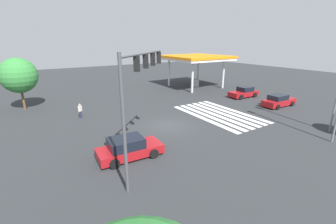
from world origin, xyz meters
name	(u,v)px	position (x,y,z in m)	size (l,w,h in m)	color
ground_plane	(168,126)	(0.00, 0.00, 0.00)	(111.39, 111.39, 0.00)	#2B2D30
crosswalk_markings	(219,114)	(0.00, -6.68, 0.00)	(10.02, 5.35, 0.01)	silver
traffic_signal_mast	(140,81)	(-5.22, 5.22, 5.55)	(5.26, 5.26, 7.31)	#47474C
car_0	(279,101)	(-1.65, -15.18, 0.68)	(2.06, 4.70, 1.47)	maroon
car_1	(129,148)	(-3.62, 5.54, 0.69)	(2.36, 4.56, 1.48)	maroon
car_2	(244,92)	(3.82, -15.36, 0.68)	(2.23, 4.50, 1.49)	maroon
gas_station_canopy	(196,59)	(13.37, -14.17, 4.86)	(9.66, 9.66, 5.38)	silver
pedestrian	(80,110)	(6.82, 6.50, 0.86)	(0.41, 0.41, 1.56)	#232842
tree_corner_c	(18,75)	(13.66, 11.39, 4.01)	(3.98, 3.98, 6.01)	brown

